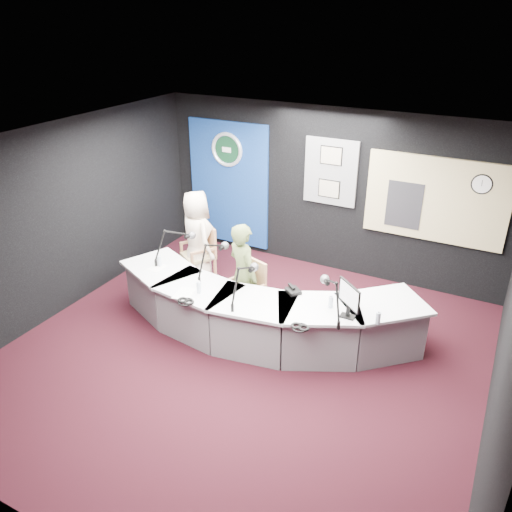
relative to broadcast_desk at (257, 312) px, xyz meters
The scene contains 33 objects.
ground 0.67m from the broadcast_desk, 84.81° to the right, with size 6.00×6.00×0.00m, color black.
ceiling 2.49m from the broadcast_desk, 84.81° to the right, with size 6.00×6.00×0.02m, color silver.
wall_back 2.66m from the broadcast_desk, 88.83° to the left, with size 6.00×0.02×2.80m, color black.
wall_front 3.70m from the broadcast_desk, 89.19° to the right, with size 6.00×0.02×2.80m, color black.
wall_left 3.17m from the broadcast_desk, 169.44° to the right, with size 0.02×6.00×2.80m, color black.
wall_right 3.26m from the broadcast_desk, 10.22° to the right, with size 0.02×6.00×2.80m, color black.
broadcast_desk is the anchor object (origin of this frame).
backdrop_panel 3.17m from the broadcast_desk, 127.40° to the left, with size 1.60×0.05×2.30m, color navy.
agency_seal 3.38m from the broadcast_desk, 127.86° to the left, with size 0.63×0.63×0.07m, color silver.
seal_center 3.38m from the broadcast_desk, 127.80° to the left, with size 0.48×0.48×0.01m, color #0E321C.
pinboard 2.79m from the broadcast_desk, 87.63° to the left, with size 0.90×0.04×1.10m, color slate.
framed_photo_upper 2.91m from the broadcast_desk, 87.60° to the left, with size 0.34×0.02×0.27m, color gray.
framed_photo_lower 2.63m from the broadcast_desk, 87.60° to the left, with size 0.34×0.02×0.27m, color gray.
booth_window_frame 3.24m from the broadcast_desk, 53.36° to the left, with size 2.12×0.06×1.32m, color tan.
booth_glow 3.23m from the broadcast_desk, 53.24° to the left, with size 2.00×0.02×1.20m, color #F6DD9B.
equipment_rack 2.93m from the broadcast_desk, 60.54° to the left, with size 0.55×0.02×0.75m, color black.
wall_clock 3.71m from the broadcast_desk, 44.88° to the left, with size 0.28×0.28×0.01m, color white.
armchair_left 1.90m from the broadcast_desk, 148.84° to the left, with size 0.53×0.53×0.93m, color #A9744D, non-canonical shape.
armchair_right 0.40m from the broadcast_desk, 148.81° to the left, with size 0.55×0.55×0.98m, color #A9744D, non-canonical shape.
draped_jacket 2.16m from the broadcast_desk, 146.24° to the left, with size 0.50×0.10×0.70m, color gray.
person_man 1.95m from the broadcast_desk, 148.84° to the left, with size 0.77×0.50×1.58m, color beige.
person_woman 0.56m from the broadcast_desk, 148.81° to the left, with size 0.57×0.37×1.56m, color #4F5C30.
computer_monitor 1.49m from the broadcast_desk, ahead, with size 0.39×0.02×0.26m, color black.
desk_phone 0.64m from the broadcast_desk, 14.69° to the left, with size 0.20×0.16×0.05m, color black.
headphones_near 1.15m from the broadcast_desk, 34.32° to the right, with size 0.22×0.22×0.04m, color black.
headphones_far 1.07m from the broadcast_desk, 131.15° to the right, with size 0.23×0.23×0.04m, color black.
paper_stack 1.64m from the broadcast_desk, behind, with size 0.19×0.27×0.00m, color white.
notepad 1.06m from the broadcast_desk, 144.48° to the right, with size 0.23×0.32×0.00m, color white.
boom_mic_a 1.64m from the broadcast_desk, behind, with size 0.40×0.67×0.60m, color black, non-canonical shape.
boom_mic_b 1.00m from the broadcast_desk, behind, with size 0.17×0.74×0.60m, color black, non-canonical shape.
boom_mic_c 0.76m from the broadcast_desk, 93.00° to the right, with size 0.16×0.74×0.60m, color black, non-canonical shape.
boom_mic_d 1.31m from the broadcast_desk, ahead, with size 0.50×0.61×0.60m, color black, non-canonical shape.
water_bottles 0.52m from the broadcast_desk, 78.21° to the right, with size 3.34×0.52×0.18m, color silver, non-canonical shape.
Camera 1 is at (2.74, -4.84, 4.22)m, focal length 36.00 mm.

